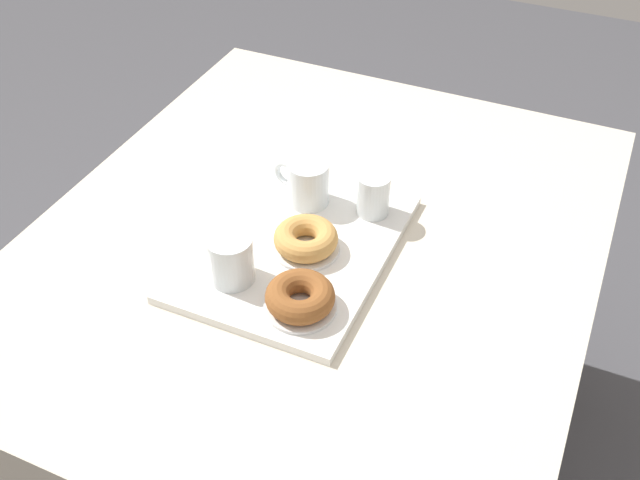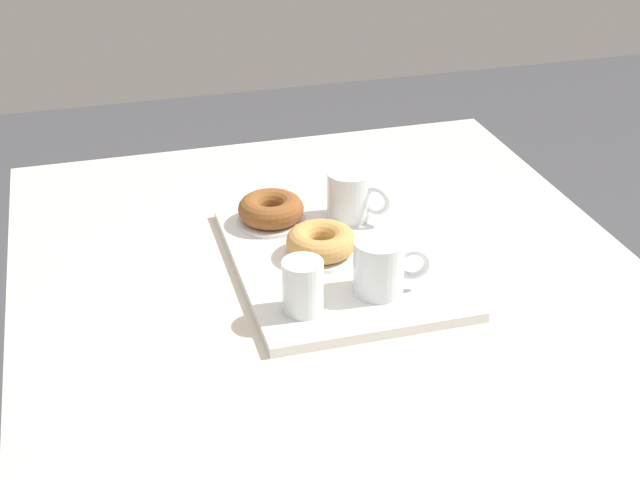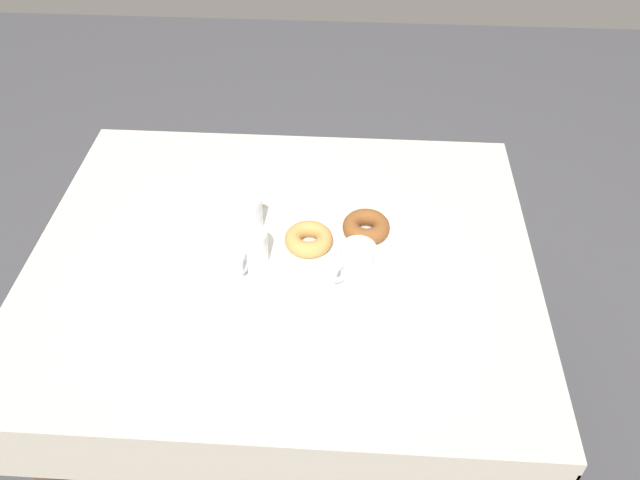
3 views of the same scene
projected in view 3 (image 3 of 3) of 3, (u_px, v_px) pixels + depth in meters
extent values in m
plane|color=#47474C|center=(291.00, 420.00, 2.07)|extent=(6.00, 6.00, 0.00)
cube|color=beige|center=(282.00, 260.00, 1.58)|extent=(1.22, 1.03, 0.04)
cube|color=beige|center=(256.00, 473.00, 1.27)|extent=(1.22, 0.01, 0.14)
cube|color=beige|center=(301.00, 166.00, 2.02)|extent=(1.22, 0.01, 0.14)
cube|color=beige|center=(50.00, 274.00, 1.67)|extent=(0.01, 1.03, 0.14)
cube|color=beige|center=(525.00, 296.00, 1.62)|extent=(0.01, 1.03, 0.14)
cylinder|color=brown|center=(147.00, 244.00, 2.17)|extent=(0.06, 0.06, 0.71)
cylinder|color=brown|center=(457.00, 258.00, 2.12)|extent=(0.06, 0.06, 0.71)
cube|color=white|center=(305.00, 258.00, 1.55)|extent=(0.45, 0.34, 0.02)
cylinder|color=white|center=(358.00, 261.00, 1.46)|extent=(0.08, 0.08, 0.09)
cylinder|color=#5B230A|center=(358.00, 264.00, 1.47)|extent=(0.07, 0.07, 0.06)
torus|color=white|center=(341.00, 272.00, 1.44)|extent=(0.05, 0.05, 0.06)
cylinder|color=white|center=(251.00, 247.00, 1.50)|extent=(0.08, 0.08, 0.09)
cylinder|color=#5B230A|center=(251.00, 250.00, 1.50)|extent=(0.07, 0.07, 0.06)
torus|color=white|center=(243.00, 262.00, 1.46)|extent=(0.02, 0.06, 0.06)
cylinder|color=white|center=(250.00, 213.00, 1.59)|extent=(0.06, 0.06, 0.08)
cylinder|color=silver|center=(251.00, 218.00, 1.60)|extent=(0.05, 0.05, 0.05)
cylinder|color=white|center=(366.00, 234.00, 1.59)|extent=(0.12, 0.12, 0.01)
torus|color=brown|center=(366.00, 227.00, 1.58)|extent=(0.12, 0.12, 0.04)
cylinder|color=white|center=(309.00, 246.00, 1.56)|extent=(0.12, 0.12, 0.01)
torus|color=tan|center=(309.00, 239.00, 1.54)|extent=(0.12, 0.12, 0.04)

